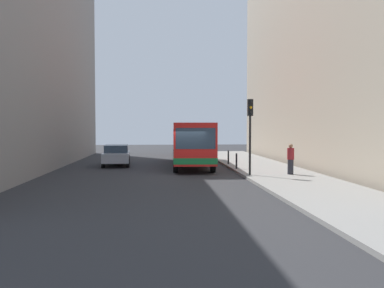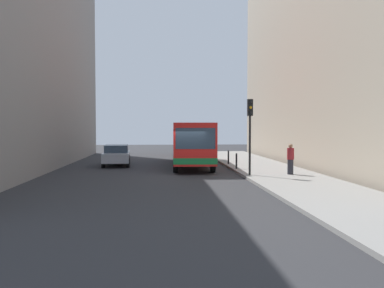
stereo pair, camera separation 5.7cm
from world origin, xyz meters
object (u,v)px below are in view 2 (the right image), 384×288
Objects in this scene: car_beside_bus at (117,155)px; traffic_light at (250,122)px; bollard_near at (236,161)px; pedestrian_near_signal at (290,159)px; bus at (191,142)px; car_behind_bus at (189,147)px; bollard_mid at (228,157)px.

traffic_light is at bearing 132.82° from car_beside_bus.
car_beside_bus reaches higher than bollard_near.
pedestrian_near_signal is (2.39, -3.31, 0.36)m from bollard_near.
bus is 2.51× the size of car_behind_bus.
bus reaches higher than bollard_near.
traffic_light reaches higher than car_beside_bus.
car_behind_bus is 15.08m from bollard_near.
bollard_near is at bearing 125.24° from pedestrian_near_signal.
traffic_light is at bearing 97.05° from car_behind_bus.
bollard_near is at bearing 91.68° from traffic_light.
pedestrian_near_signal is (10.24, -7.49, 0.20)m from car_beside_bus.
traffic_light reaches higher than pedestrian_near_signal.
bollard_near is (-0.10, 3.40, -2.38)m from traffic_light.
bollard_mid is at bearing 90.00° from bollard_near.
car_behind_bus is 4.66× the size of bollard_mid.
bus is at bearing 111.37° from traffic_light.
bollard_near and bollard_mid have the same top height.
bus is 7.43m from traffic_light.
car_behind_bus is 12.05m from bollard_mid.
car_behind_bus is at bearing 99.21° from bollard_mid.
car_behind_bus reaches higher than bollard_mid.
traffic_light reaches higher than bollard_mid.
car_beside_bus is 4.74× the size of bollard_near.
car_beside_bus is at bearing 136.35° from traffic_light.
bollard_mid is at bearing 109.99° from pedestrian_near_signal.
bollard_mid is 6.80m from pedestrian_near_signal.
bollard_mid is (-0.10, 6.45, -2.38)m from traffic_light.
bollard_mid is 0.57× the size of pedestrian_near_signal.
car_behind_bus is at bearing -91.21° from bus.
bus is at bearing 125.81° from pedestrian_near_signal.
bus is 2.71× the size of traffic_light.
traffic_light is at bearing -178.24° from pedestrian_near_signal.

